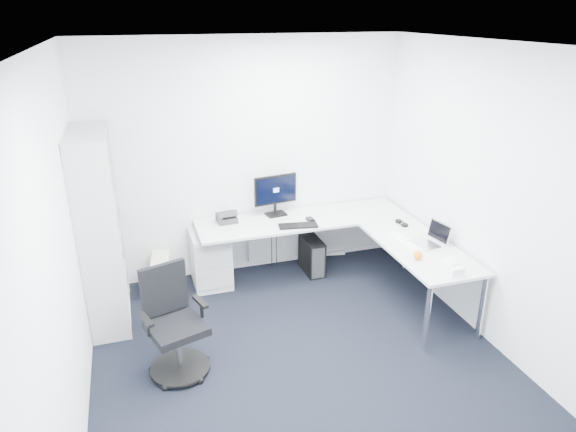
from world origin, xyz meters
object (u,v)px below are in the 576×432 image
object	(u,v)px
bookshelf	(100,230)
l_desk	(313,259)
monitor	(276,195)
task_chair	(176,325)
laptop	(425,235)

from	to	relation	value
bookshelf	l_desk	bearing A→B (deg)	-1.32
l_desk	monitor	xyz separation A→B (m)	(-0.27, 0.53, 0.60)
bookshelf	monitor	bearing A→B (deg)	14.02
l_desk	task_chair	xyz separation A→B (m)	(-1.60, -1.05, 0.12)
laptop	monitor	bearing A→B (deg)	124.04
bookshelf	laptop	world-z (taller)	bookshelf
monitor	laptop	bearing A→B (deg)	-54.16
l_desk	laptop	distance (m)	1.27
monitor	laptop	distance (m)	1.74
l_desk	laptop	xyz separation A→B (m)	(0.94, -0.71, 0.46)
l_desk	laptop	size ratio (longest dim) A/B	7.87
l_desk	task_chair	size ratio (longest dim) A/B	2.54
l_desk	laptop	world-z (taller)	laptop
laptop	bookshelf	bearing A→B (deg)	155.92
task_chair	monitor	bearing A→B (deg)	32.18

